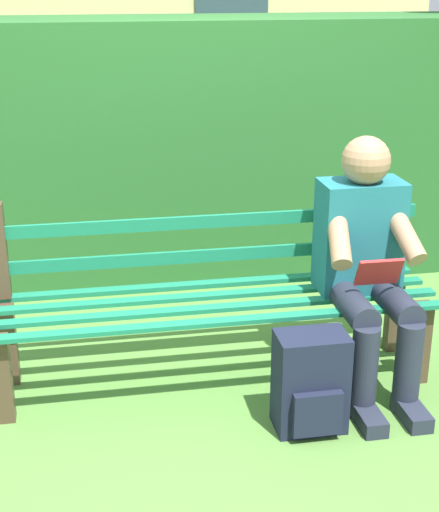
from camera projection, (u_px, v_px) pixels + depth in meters
The scene contains 5 objects.
ground at pixel (216, 381), 3.61m from camera, with size 60.00×60.00×0.00m, color #517F38.
park_bench at pixel (213, 294), 3.52m from camera, with size 2.06×0.49×0.87m.
person_seated at pixel (367, 261), 3.42m from camera, with size 0.44×0.73×1.15m.
hedge_backdrop at pixel (249, 140), 4.77m from camera, with size 5.18×0.84×1.69m.
backpack at pixel (311, 383), 3.17m from camera, with size 0.30×0.26×0.43m.
Camera 1 is at (0.55, 3.12, 1.83)m, focal length 53.21 mm.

